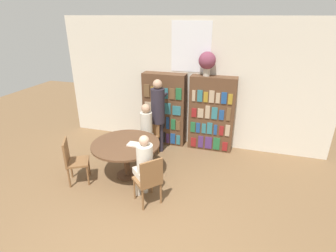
% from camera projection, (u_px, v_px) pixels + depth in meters
% --- Properties ---
extents(ground_plane, '(16.00, 16.00, 0.00)m').
position_uv_depth(ground_plane, '(136.00, 242.00, 3.77)').
color(ground_plane, brown).
extents(wall_back, '(6.40, 0.07, 3.00)m').
position_uv_depth(wall_back, '(190.00, 84.00, 6.18)').
color(wall_back, beige).
rests_on(wall_back, ground_plane).
extents(bookshelf_left, '(1.03, 0.34, 1.76)m').
position_uv_depth(bookshelf_left, '(164.00, 109.00, 6.41)').
color(bookshelf_left, brown).
rests_on(bookshelf_left, ground_plane).
extents(bookshelf_right, '(1.03, 0.34, 1.76)m').
position_uv_depth(bookshelf_right, '(212.00, 114.00, 6.10)').
color(bookshelf_right, brown).
rests_on(bookshelf_right, ground_plane).
extents(flower_vase, '(0.38, 0.38, 0.53)m').
position_uv_depth(flower_vase, '(207.00, 61.00, 5.68)').
color(flower_vase, '#B7AD9E').
rests_on(flower_vase, bookshelf_right).
extents(reading_table, '(1.32, 1.32, 0.73)m').
position_uv_depth(reading_table, '(126.00, 148.00, 5.10)').
color(reading_table, brown).
rests_on(reading_table, ground_plane).
extents(chair_near_camera, '(0.54, 0.54, 0.90)m').
position_uv_depth(chair_near_camera, '(73.00, 159.00, 4.94)').
color(chair_near_camera, brown).
rests_on(chair_near_camera, ground_plane).
extents(chair_left_side, '(0.44, 0.44, 0.90)m').
position_uv_depth(chair_left_side, '(150.00, 134.00, 5.98)').
color(chair_left_side, brown).
rests_on(chair_left_side, ground_plane).
extents(chair_far_side, '(0.57, 0.57, 0.90)m').
position_uv_depth(chair_far_side, '(149.00, 179.00, 4.35)').
color(chair_far_side, brown).
rests_on(chair_far_side, ground_plane).
extents(seated_reader_left, '(0.30, 0.38, 1.26)m').
position_uv_depth(seated_reader_left, '(146.00, 128.00, 5.75)').
color(seated_reader_left, beige).
rests_on(seated_reader_left, ground_plane).
extents(seated_reader_right, '(0.42, 0.42, 1.24)m').
position_uv_depth(seated_reader_right, '(144.00, 163.00, 4.41)').
color(seated_reader_right, silver).
rests_on(seated_reader_right, ground_plane).
extents(librarian_standing, '(0.31, 0.58, 1.73)m').
position_uv_depth(librarian_standing, '(158.00, 109.00, 5.89)').
color(librarian_standing, '#28232D').
rests_on(librarian_standing, ground_plane).
extents(open_book_on_table, '(0.24, 0.18, 0.03)m').
position_uv_depth(open_book_on_table, '(134.00, 144.00, 4.98)').
color(open_book_on_table, silver).
rests_on(open_book_on_table, reading_table).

